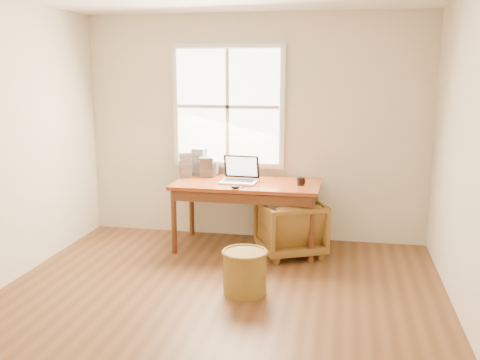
# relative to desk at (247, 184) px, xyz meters

# --- Properties ---
(room_shell) EXTENTS (4.04, 4.54, 2.64)m
(room_shell) POSITION_rel_desk_xyz_m (-0.02, -1.64, 0.59)
(room_shell) COLOR brown
(room_shell) RESTS_ON ground
(desk) EXTENTS (1.60, 0.80, 0.04)m
(desk) POSITION_rel_desk_xyz_m (0.00, 0.00, 0.00)
(desk) COLOR brown
(desk) RESTS_ON room_shell
(armchair) EXTENTS (0.87, 0.88, 0.60)m
(armchair) POSITION_rel_desk_xyz_m (0.50, -0.13, -0.43)
(armchair) COLOR brown
(armchair) RESTS_ON room_shell
(wicker_stool) EXTENTS (0.44, 0.44, 0.39)m
(wicker_stool) POSITION_rel_desk_xyz_m (0.21, -1.24, -0.54)
(wicker_stool) COLOR olive
(wicker_stool) RESTS_ON room_shell
(laptop) EXTENTS (0.45, 0.47, 0.32)m
(laptop) POSITION_rel_desk_xyz_m (-0.09, -0.05, 0.18)
(laptop) COLOR silver
(laptop) RESTS_ON desk
(mouse) EXTENTS (0.11, 0.08, 0.03)m
(mouse) POSITION_rel_desk_xyz_m (-0.06, -0.33, 0.04)
(mouse) COLOR black
(mouse) RESTS_ON desk
(coffee_mug) EXTENTS (0.10, 0.10, 0.09)m
(coffee_mug) POSITION_rel_desk_xyz_m (0.59, -0.03, 0.06)
(coffee_mug) COLOR black
(coffee_mug) RESTS_ON desk
(cd_stack_a) EXTENTS (0.18, 0.16, 0.31)m
(cd_stack_a) POSITION_rel_desk_xyz_m (-0.63, 0.35, 0.17)
(cd_stack_a) COLOR #ADB3B9
(cd_stack_a) RESTS_ON desk
(cd_stack_b) EXTENTS (0.18, 0.17, 0.23)m
(cd_stack_b) POSITION_rel_desk_xyz_m (-0.52, 0.21, 0.13)
(cd_stack_b) COLOR #242428
(cd_stack_b) RESTS_ON desk
(cd_stack_c) EXTENTS (0.17, 0.16, 0.29)m
(cd_stack_c) POSITION_rel_desk_xyz_m (-0.75, 0.16, 0.17)
(cd_stack_c) COLOR #A4A5B2
(cd_stack_c) RESTS_ON desk
(cd_stack_d) EXTENTS (0.13, 0.12, 0.17)m
(cd_stack_d) POSITION_rel_desk_xyz_m (-0.48, 0.31, 0.10)
(cd_stack_d) COLOR #AAAEB5
(cd_stack_d) RESTS_ON desk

